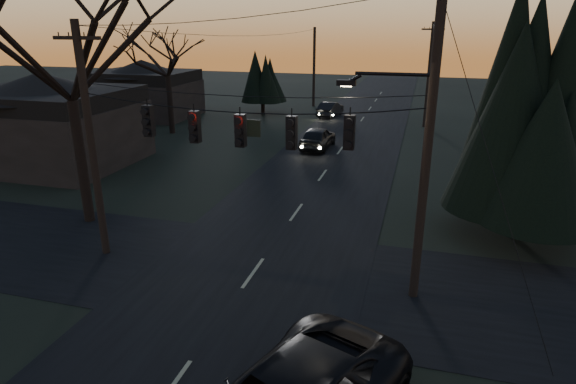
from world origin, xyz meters
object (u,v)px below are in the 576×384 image
(sedan_oncoming_b, at_px, (330,109))
(utility_pole_far_l, at_px, (313,106))
(utility_pole_left, at_px, (107,253))
(utility_pole_far_r, at_px, (424,127))
(bare_tree_left, at_px, (64,46))
(sedan_oncoming_a, at_px, (318,138))
(evergreen_right, at_px, (532,116))
(utility_pole_right, at_px, (413,296))

(sedan_oncoming_b, bearing_deg, utility_pole_far_l, -53.83)
(utility_pole_left, bearing_deg, utility_pole_far_r, 67.67)
(utility_pole_far_l, relative_size, sedan_oncoming_b, 1.96)
(utility_pole_far_l, bearing_deg, bare_tree_left, -94.58)
(sedan_oncoming_b, bearing_deg, bare_tree_left, 87.01)
(utility_pole_far_r, bearing_deg, sedan_oncoming_a, -126.03)
(utility_pole_left, relative_size, evergreen_right, 0.96)
(utility_pole_right, bearing_deg, bare_tree_left, 169.70)
(evergreen_right, bearing_deg, utility_pole_left, -159.18)
(utility_pole_far_r, relative_size, utility_pole_far_l, 1.06)
(utility_pole_far_r, relative_size, bare_tree_left, 0.77)
(utility_pole_right, height_order, utility_pole_far_r, utility_pole_right)
(utility_pole_left, distance_m, utility_pole_far_r, 30.27)
(utility_pole_right, distance_m, utility_pole_far_l, 37.79)
(utility_pole_left, xyz_separation_m, utility_pole_far_r, (11.50, 28.00, 0.00))
(utility_pole_left, height_order, utility_pole_far_l, utility_pole_left)
(utility_pole_far_r, distance_m, sedan_oncoming_a, 12.17)
(utility_pole_right, bearing_deg, utility_pole_left, 180.00)
(utility_pole_far_l, xyz_separation_m, sedan_oncoming_a, (4.36, -17.82, 0.76))
(utility_pole_left, xyz_separation_m, utility_pole_far_l, (0.00, 36.00, 0.00))
(utility_pole_left, height_order, utility_pole_far_r, same)
(utility_pole_right, distance_m, sedan_oncoming_a, 19.55)
(utility_pole_far_l, distance_m, bare_tree_left, 34.36)
(utility_pole_far_r, relative_size, sedan_oncoming_b, 2.08)
(utility_pole_far_r, distance_m, evergreen_right, 23.06)
(bare_tree_left, bearing_deg, sedan_oncoming_b, 78.89)
(utility_pole_far_r, bearing_deg, utility_pole_left, -112.33)
(bare_tree_left, distance_m, sedan_oncoming_b, 29.43)
(utility_pole_far_r, xyz_separation_m, utility_pole_far_l, (-11.50, 8.00, 0.00))
(utility_pole_right, relative_size, sedan_oncoming_a, 2.23)
(bare_tree_left, height_order, evergreen_right, bare_tree_left)
(sedan_oncoming_a, distance_m, sedan_oncoming_b, 12.58)
(utility_pole_right, relative_size, utility_pole_far_l, 1.25)
(utility_pole_far_l, xyz_separation_m, evergreen_right, (15.30, -30.18, 5.03))
(utility_pole_far_r, xyz_separation_m, bare_tree_left, (-14.18, -25.42, 7.48))
(utility_pole_far_r, height_order, sedan_oncoming_b, utility_pole_far_r)
(bare_tree_left, height_order, sedan_oncoming_b, bare_tree_left)
(utility_pole_right, distance_m, sedan_oncoming_b, 31.88)
(utility_pole_right, relative_size, sedan_oncoming_b, 2.45)
(utility_pole_left, bearing_deg, evergreen_right, 20.82)
(utility_pole_far_r, bearing_deg, evergreen_right, -80.28)
(utility_pole_far_r, relative_size, sedan_oncoming_a, 1.90)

